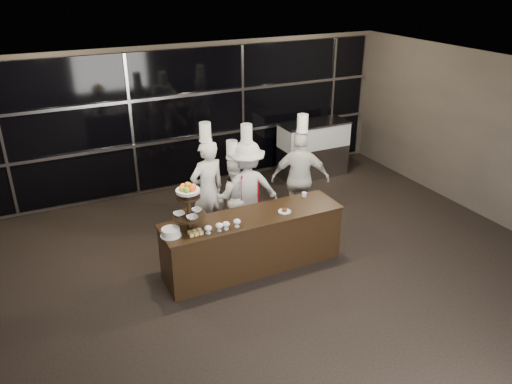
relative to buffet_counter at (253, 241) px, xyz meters
name	(u,v)px	position (x,y,z in m)	size (l,w,h in m)	color
room	(319,218)	(0.23, -1.44, 1.03)	(10.00, 10.00, 10.00)	black
window_wall	(189,118)	(0.23, 3.49, 1.04)	(8.60, 0.10, 2.80)	black
buffet_counter	(253,241)	(0.00, 0.00, 0.00)	(2.84, 0.74, 0.92)	black
display_stand	(189,203)	(-1.00, 0.00, 0.87)	(0.48, 0.48, 0.74)	black
compotes	(223,225)	(-0.59, -0.22, 0.54)	(0.56, 0.11, 0.12)	silver
layer_cake	(171,232)	(-1.30, -0.05, 0.51)	(0.30, 0.30, 0.11)	white
pastry_squares	(195,233)	(-0.98, -0.17, 0.48)	(0.20, 0.13, 0.05)	#E6C670
small_plate	(284,211)	(0.49, -0.10, 0.47)	(0.20, 0.20, 0.05)	white
chef_cup	(304,194)	(1.06, 0.25, 0.49)	(0.08, 0.08, 0.07)	white
display_case	(313,146)	(2.88, 2.86, 0.22)	(1.54, 0.67, 1.24)	#A5A5AA
chef_a	(208,189)	(-0.26, 1.22, 0.45)	(0.73, 0.55, 2.09)	silver
chef_b	(233,195)	(0.18, 1.17, 0.27)	(0.80, 0.68, 1.73)	white
chef_c	(247,188)	(0.40, 1.06, 0.40)	(1.21, 0.83, 2.01)	silver
chef_d	(300,178)	(1.41, 0.97, 0.44)	(1.12, 0.89, 2.08)	white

